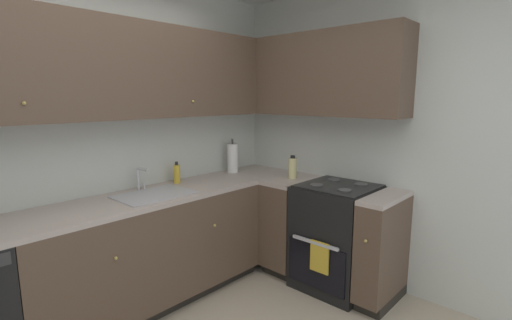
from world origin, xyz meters
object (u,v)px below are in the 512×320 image
at_px(oven_range, 337,236).
at_px(paper_towel_roll, 233,158).
at_px(oil_bottle, 293,168).
at_px(soap_bottle, 177,174).

distance_m(oven_range, paper_towel_roll, 1.28).
xyz_separation_m(paper_towel_roll, oil_bottle, (0.18, -0.63, -0.05)).
distance_m(soap_bottle, paper_towel_roll, 0.67).
distance_m(paper_towel_roll, oil_bottle, 0.65).
relative_size(oven_range, paper_towel_roll, 3.01).
distance_m(oven_range, oil_bottle, 0.73).
xyz_separation_m(oven_range, oil_bottle, (-0.02, 0.49, 0.55)).
bearing_deg(oil_bottle, paper_towel_roll, 106.20).
relative_size(oven_range, oil_bottle, 4.86).
relative_size(oven_range, soap_bottle, 5.48).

